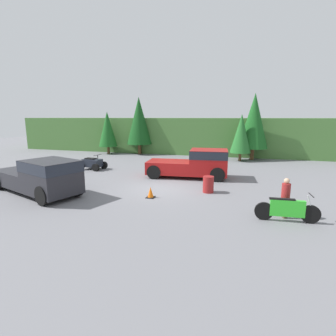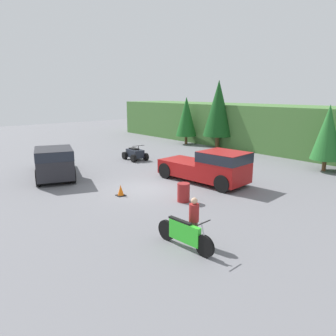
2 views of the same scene
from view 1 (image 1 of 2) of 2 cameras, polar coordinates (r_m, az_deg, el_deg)
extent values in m
plane|color=slate|center=(15.00, -1.70, -4.39)|extent=(80.00, 80.00, 0.00)
cube|color=#477538|center=(30.14, 7.86, 7.04)|extent=(44.00, 6.00, 3.87)
cylinder|color=brown|center=(29.73, -12.83, 3.87)|extent=(0.27, 0.27, 0.82)
cone|color=#19561E|center=(29.54, -13.02, 8.27)|extent=(2.01, 2.01, 3.75)
cylinder|color=brown|center=(28.86, -6.19, 4.14)|extent=(0.36, 0.36, 1.09)
cone|color=#144719|center=(28.66, -6.32, 10.19)|extent=(2.68, 2.68, 4.99)
cylinder|color=brown|center=(25.05, 15.38, 2.38)|extent=(0.26, 0.26, 0.77)
cone|color=#236628|center=(24.83, 15.63, 7.25)|extent=(1.88, 1.88, 3.50)
cylinder|color=brown|center=(26.10, 17.80, 2.96)|extent=(0.37, 0.37, 1.11)
cone|color=#19561E|center=(25.87, 18.21, 9.71)|extent=(2.71, 2.71, 5.04)
cube|color=maroon|center=(17.39, 8.86, 1.27)|extent=(2.55, 2.20, 1.65)
cube|color=#1E232D|center=(17.30, 8.92, 3.03)|extent=(2.57, 2.22, 0.53)
cube|color=maroon|center=(17.75, 0.30, 0.24)|extent=(3.08, 2.25, 0.82)
cylinder|color=black|center=(18.38, 10.75, -0.22)|extent=(0.94, 0.37, 0.92)
cylinder|color=black|center=(16.60, 10.71, -1.43)|extent=(0.94, 0.37, 0.92)
cylinder|color=black|center=(18.83, -1.74, 0.24)|extent=(0.94, 0.37, 0.92)
cylinder|color=black|center=(17.09, -3.07, -0.89)|extent=(0.94, 0.37, 0.92)
cube|color=#232328|center=(14.20, -24.05, -1.77)|extent=(3.11, 2.73, 1.65)
cube|color=#1E232D|center=(14.10, -24.22, 0.37)|extent=(3.13, 2.75, 0.53)
cube|color=#232328|center=(16.81, -28.95, -1.78)|extent=(3.65, 2.92, 0.82)
cylinder|color=black|center=(14.23, -19.27, -3.96)|extent=(0.96, 0.57, 0.92)
cylinder|color=black|center=(13.33, -25.66, -5.45)|extent=(0.96, 0.57, 0.92)
cylinder|color=black|center=(18.11, -27.68, -1.48)|extent=(0.96, 0.57, 0.92)
cylinder|color=black|center=(11.45, 28.63, -8.86)|extent=(0.72, 0.15, 0.72)
cylinder|color=black|center=(11.09, 20.14, -8.80)|extent=(0.72, 0.15, 0.72)
cube|color=green|center=(11.18, 24.53, -7.97)|extent=(1.28, 0.25, 0.65)
cylinder|color=#B7B7BC|center=(11.32, 28.56, -7.05)|extent=(0.28, 0.07, 0.74)
cylinder|color=black|center=(11.22, 28.74, -5.20)|extent=(0.08, 0.60, 0.04)
cube|color=black|center=(11.03, 23.60, -6.21)|extent=(0.94, 0.21, 0.06)
cylinder|color=black|center=(21.12, -13.77, 0.61)|extent=(0.58, 0.27, 0.56)
cylinder|color=black|center=(20.28, -15.48, 0.10)|extent=(0.58, 0.27, 0.56)
cylinder|color=black|center=(21.92, -16.68, 0.84)|extent=(0.58, 0.27, 0.56)
cylinder|color=black|center=(21.12, -18.44, 0.36)|extent=(0.58, 0.27, 0.56)
cube|color=#1E232D|center=(21.06, -16.14, 1.08)|extent=(1.48, 0.94, 0.58)
cylinder|color=black|center=(20.68, -15.06, 2.26)|extent=(0.05, 0.05, 0.35)
cylinder|color=black|center=(20.65, -15.08, 2.74)|extent=(0.12, 0.99, 0.04)
cube|color=black|center=(21.10, -16.51, 1.99)|extent=(0.86, 0.54, 0.08)
cylinder|color=brown|center=(11.73, 23.88, -7.77)|extent=(0.20, 0.20, 0.80)
cylinder|color=brown|center=(11.56, 24.16, -8.06)|extent=(0.20, 0.20, 0.80)
cylinder|color=maroon|center=(11.44, 24.29, -4.58)|extent=(0.39, 0.39, 0.60)
sphere|color=tan|center=(11.35, 24.45, -2.58)|extent=(0.25, 0.25, 0.22)
cube|color=black|center=(13.31, -3.80, -6.37)|extent=(0.42, 0.42, 0.03)
cone|color=orange|center=(13.23, -3.81, -5.30)|extent=(0.32, 0.32, 0.55)
cylinder|color=maroon|center=(14.23, 8.77, -3.54)|extent=(0.58, 0.58, 0.88)
camera|label=2|loc=(9.70, 84.90, 6.87)|focal=35.00mm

